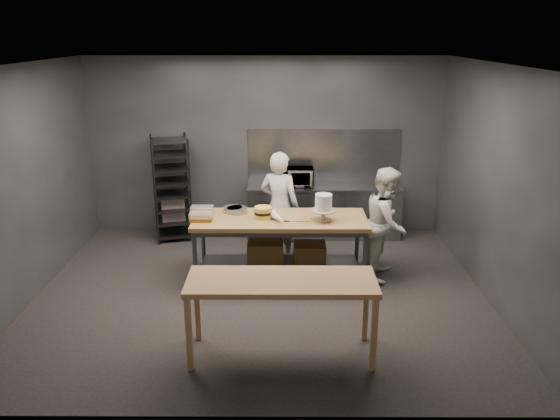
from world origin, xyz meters
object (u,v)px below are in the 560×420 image
speed_rack (172,189)px  chef_behind (279,206)px  chef_right (387,223)px  microwave (297,177)px  near_counter (281,287)px  frosted_cake_stand (323,205)px  work_table (282,241)px  layer_cake (263,213)px

speed_rack → chef_behind: speed_rack is taller
speed_rack → chef_right: (3.32, -1.53, -0.05)m
chef_behind → microwave: bearing=-84.5°
near_counter → speed_rack: size_ratio=1.14×
microwave → frosted_cake_stand: size_ratio=1.44×
work_table → speed_rack: (-1.84, 1.63, 0.28)m
work_table → speed_rack: size_ratio=1.37×
microwave → layer_cake: 1.81m
chef_behind → layer_cake: (-0.22, -0.75, 0.15)m
chef_behind → frosted_cake_stand: chef_behind is taller
work_table → speed_rack: bearing=138.5°
work_table → frosted_cake_stand: (0.56, -0.14, 0.58)m
speed_rack → chef_behind: size_ratio=1.03×
chef_behind → layer_cake: size_ratio=6.99×
speed_rack → near_counter: bearing=-62.6°
layer_cake → chef_right: bearing=4.3°
chef_behind → work_table: bearing=114.5°
near_counter → chef_right: 2.52m
chef_behind → speed_rack: bearing=-4.9°
near_counter → layer_cake: layer_cake is taller
near_counter → chef_behind: (-0.04, 2.66, 0.03)m
work_table → microwave: (0.25, 1.71, 0.48)m
chef_behind → frosted_cake_stand: (0.60, -0.86, 0.30)m
work_table → chef_right: (1.48, 0.11, 0.23)m
near_counter → frosted_cake_stand: frosted_cake_stand is taller
speed_rack → chef_behind: 2.02m
speed_rack → microwave: 2.11m
microwave → near_counter: bearing=-94.0°
chef_behind → chef_right: bearing=179.4°
speed_rack → chef_right: 3.66m
work_table → near_counter: (-0.00, -1.93, 0.24)m
near_counter → microwave: microwave is taller
near_counter → frosted_cake_stand: 1.91m
frosted_cake_stand → chef_behind: bearing=124.8°
near_counter → frosted_cake_stand: size_ratio=5.33×
speed_rack → layer_cake: bearing=-46.3°
work_table → chef_right: size_ratio=1.50×
work_table → frosted_cake_stand: frosted_cake_stand is taller
frosted_cake_stand → layer_cake: (-0.82, 0.11, -0.15)m
layer_cake → chef_behind: bearing=73.6°
microwave → speed_rack: bearing=-177.8°
speed_rack → layer_cake: (1.59, -1.66, 0.14)m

